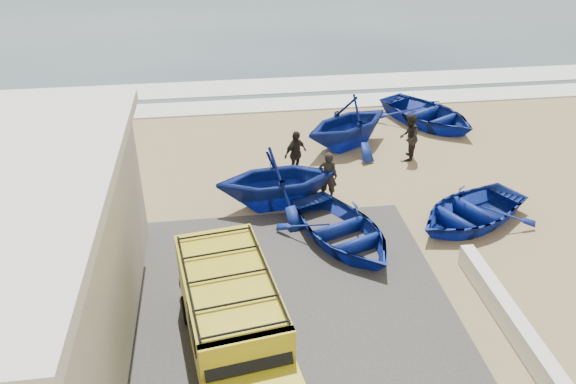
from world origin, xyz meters
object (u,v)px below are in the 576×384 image
parapet (520,334)px  fisherman_back (295,154)px  boat_mid_left (277,178)px  boat_far_right (428,114)px  boat_near_right (470,211)px  van (233,316)px  boat_far_left (348,122)px  fisherman_front (328,176)px  boat_near_left (342,230)px  fisherman_middle (409,137)px

parapet → fisherman_back: bearing=114.1°
boat_mid_left → boat_far_right: boat_mid_left is taller
boat_near_right → boat_far_right: bearing=142.4°
boat_far_right → fisherman_back: size_ratio=2.70×
boat_mid_left → boat_far_right: bearing=-57.0°
fisherman_back → parapet: bearing=-101.0°
van → boat_far_left: 10.99m
van → boat_mid_left: van is taller
boat_far_right → fisherman_front: (-5.23, -5.31, 0.37)m
boat_near_left → fisherman_back: bearing=78.5°
van → fisherman_middle: (6.67, 8.57, -0.21)m
parapet → boat_near_right: 4.88m
boat_near_left → boat_near_right: size_ratio=1.02×
parapet → boat_mid_left: bearing=125.3°
boat_far_right → fisherman_middle: (-1.83, -2.96, 0.40)m
boat_near_right → boat_far_left: 6.17m
boat_far_left → fisherman_middle: size_ratio=2.20×
fisherman_middle → fisherman_back: bearing=-55.1°
parapet → boat_far_right: 12.27m
boat_near_right → boat_far_right: boat_far_right is taller
boat_near_right → fisherman_back: bearing=-155.1°
boat_far_right → fisherman_back: bearing=-177.9°
fisherman_back → boat_mid_left: bearing=-148.8°
boat_near_left → fisherman_front: size_ratio=2.43×
parapet → boat_near_left: 5.29m
van → boat_near_right: size_ratio=1.24×
fisherman_front → boat_mid_left: bearing=30.7°
boat_mid_left → fisherman_back: size_ratio=2.31×
boat_near_right → boat_far_left: bearing=176.0°
van → fisherman_front: van is taller
van → boat_near_left: size_ratio=1.22×
boat_near_right → parapet: bearing=-37.7°
boat_far_left → fisherman_front: boat_far_left is taller
parapet → boat_near_left: bearing=125.4°
fisherman_front → boat_near_left: bearing=111.4°
fisherman_middle → van: bearing=-12.0°
parapet → boat_far_right: boat_far_right is taller
parapet → fisherman_middle: size_ratio=3.49×
boat_far_left → boat_far_right: boat_far_left is taller
parapet → boat_near_right: (0.89, 4.80, 0.13)m
boat_mid_left → fisherman_front: boat_mid_left is taller
van → boat_far_right: size_ratio=1.10×
boat_mid_left → fisherman_middle: (5.01, 2.58, -0.13)m
fisherman_front → fisherman_middle: (3.40, 2.36, 0.04)m
van → boat_far_right: (8.50, 11.53, -0.61)m
fisherman_middle → fisherman_front: bearing=-29.3°
boat_near_right → fisherman_middle: size_ratio=2.28×
boat_near_right → boat_far_right: size_ratio=0.89×
van → fisherman_back: bearing=63.9°
boat_far_right → fisherman_front: size_ratio=2.68×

